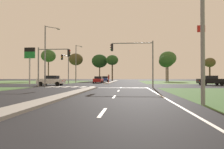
{
  "coord_description": "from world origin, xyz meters",
  "views": [
    {
      "loc": [
        4.5,
        -1.97,
        1.36
      ],
      "look_at": [
        1.4,
        34.63,
        1.86
      ],
      "focal_mm": 31.4,
      "sensor_mm": 36.0,
      "label": 1
    }
  ],
  "objects_px": {
    "street_lamp_third": "(76,62)",
    "treeline_third": "(100,61)",
    "traffic_signal_near_left": "(50,60)",
    "treeline_sixth": "(168,58)",
    "traffic_signal_far_left": "(66,64)",
    "street_lamp_second": "(46,52)",
    "car_white_third": "(51,80)",
    "fuel_price_totem": "(30,58)",
    "treeline_fifth": "(166,61)",
    "pedestrian_at_median": "(109,78)",
    "fastfood_pole_sign": "(201,42)",
    "treeline_fourth": "(112,60)",
    "treeline_second": "(76,59)",
    "treeline_seventh": "(210,63)",
    "traffic_signal_near_right": "(137,55)",
    "car_red_second": "(98,80)",
    "car_blue_near": "(105,79)",
    "car_black_fourth": "(211,80)",
    "treeline_near": "(48,56)"
  },
  "relations": [
    {
      "from": "traffic_signal_near_left",
      "to": "treeline_sixth",
      "type": "distance_m",
      "value": 46.36
    },
    {
      "from": "street_lamp_third",
      "to": "fuel_price_totem",
      "type": "bearing_deg",
      "value": -105.35
    },
    {
      "from": "street_lamp_third",
      "to": "fastfood_pole_sign",
      "type": "relative_size",
      "value": 0.66
    },
    {
      "from": "treeline_fifth",
      "to": "treeline_fourth",
      "type": "bearing_deg",
      "value": 176.04
    },
    {
      "from": "traffic_signal_far_left",
      "to": "street_lamp_second",
      "type": "height_order",
      "value": "street_lamp_second"
    },
    {
      "from": "treeline_fifth",
      "to": "treeline_sixth",
      "type": "distance_m",
      "value": 2.94
    },
    {
      "from": "car_white_third",
      "to": "treeline_near",
      "type": "xyz_separation_m",
      "value": [
        -13.16,
        30.03,
        7.38
      ]
    },
    {
      "from": "car_white_third",
      "to": "treeline_near",
      "type": "height_order",
      "value": "treeline_near"
    },
    {
      "from": "traffic_signal_far_left",
      "to": "fastfood_pole_sign",
      "type": "distance_m",
      "value": 32.41
    },
    {
      "from": "fastfood_pole_sign",
      "to": "treeline_second",
      "type": "bearing_deg",
      "value": 157.35
    },
    {
      "from": "fastfood_pole_sign",
      "to": "treeline_fourth",
      "type": "relative_size",
      "value": 1.6
    },
    {
      "from": "fuel_price_totem",
      "to": "treeline_sixth",
      "type": "distance_m",
      "value": 44.83
    },
    {
      "from": "car_blue_near",
      "to": "traffic_signal_near_right",
      "type": "xyz_separation_m",
      "value": [
        8.07,
        -31.91,
        3.36
      ]
    },
    {
      "from": "street_lamp_third",
      "to": "fuel_price_totem",
      "type": "relative_size",
      "value": 1.43
    },
    {
      "from": "car_white_third",
      "to": "fuel_price_totem",
      "type": "bearing_deg",
      "value": 82.11
    },
    {
      "from": "treeline_fourth",
      "to": "treeline_second",
      "type": "bearing_deg",
      "value": -177.23
    },
    {
      "from": "car_white_third",
      "to": "treeline_fifth",
      "type": "relative_size",
      "value": 0.52
    },
    {
      "from": "pedestrian_at_median",
      "to": "treeline_fourth",
      "type": "height_order",
      "value": "treeline_fourth"
    },
    {
      "from": "traffic_signal_near_left",
      "to": "treeline_near",
      "type": "xyz_separation_m",
      "value": [
        -15.31,
        35.67,
        4.52
      ]
    },
    {
      "from": "traffic_signal_far_left",
      "to": "traffic_signal_near_right",
      "type": "bearing_deg",
      "value": -41.6
    },
    {
      "from": "treeline_fourth",
      "to": "treeline_fifth",
      "type": "height_order",
      "value": "treeline_fourth"
    },
    {
      "from": "car_red_second",
      "to": "treeline_second",
      "type": "bearing_deg",
      "value": -61.46
    },
    {
      "from": "fuel_price_totem",
      "to": "treeline_seventh",
      "type": "distance_m",
      "value": 53.81
    },
    {
      "from": "street_lamp_second",
      "to": "treeline_sixth",
      "type": "height_order",
      "value": "treeline_sixth"
    },
    {
      "from": "pedestrian_at_median",
      "to": "fastfood_pole_sign",
      "type": "bearing_deg",
      "value": 175.37
    },
    {
      "from": "street_lamp_third",
      "to": "treeline_third",
      "type": "xyz_separation_m",
      "value": [
        2.65,
        20.13,
        1.81
      ]
    },
    {
      "from": "traffic_signal_near_left",
      "to": "treeline_sixth",
      "type": "relative_size",
      "value": 0.54
    },
    {
      "from": "traffic_signal_far_left",
      "to": "street_lamp_second",
      "type": "relative_size",
      "value": 0.63
    },
    {
      "from": "treeline_third",
      "to": "car_white_third",
      "type": "bearing_deg",
      "value": -94.37
    },
    {
      "from": "fastfood_pole_sign",
      "to": "car_red_second",
      "type": "bearing_deg",
      "value": -168.82
    },
    {
      "from": "car_red_second",
      "to": "treeline_seventh",
      "type": "distance_m",
      "value": 38.98
    },
    {
      "from": "car_black_fourth",
      "to": "traffic_signal_near_right",
      "type": "bearing_deg",
      "value": -55.65
    },
    {
      "from": "car_white_third",
      "to": "treeline_sixth",
      "type": "xyz_separation_m",
      "value": [
        25.42,
        34.28,
        6.67
      ]
    },
    {
      "from": "car_black_fourth",
      "to": "street_lamp_second",
      "type": "xyz_separation_m",
      "value": [
        -26.19,
        -5.15,
        4.33
      ]
    },
    {
      "from": "fastfood_pole_sign",
      "to": "treeline_seventh",
      "type": "xyz_separation_m",
      "value": [
        8.29,
        15.88,
        -3.97
      ]
    },
    {
      "from": "car_black_fourth",
      "to": "treeline_sixth",
      "type": "bearing_deg",
      "value": -178.39
    },
    {
      "from": "pedestrian_at_median",
      "to": "fastfood_pole_sign",
      "type": "xyz_separation_m",
      "value": [
        21.82,
        6.53,
        8.66
      ]
    },
    {
      "from": "treeline_second",
      "to": "treeline_seventh",
      "type": "xyz_separation_m",
      "value": [
        43.16,
        1.33,
        -1.26
      ]
    },
    {
      "from": "fastfood_pole_sign",
      "to": "fuel_price_totem",
      "type": "distance_m",
      "value": 38.58
    },
    {
      "from": "traffic_signal_far_left",
      "to": "treeline_third",
      "type": "distance_m",
      "value": 29.55
    },
    {
      "from": "traffic_signal_far_left",
      "to": "treeline_second",
      "type": "distance_m",
      "value": 26.99
    },
    {
      "from": "street_lamp_second",
      "to": "fuel_price_totem",
      "type": "height_order",
      "value": "street_lamp_second"
    },
    {
      "from": "car_white_third",
      "to": "traffic_signal_near_left",
      "type": "xyz_separation_m",
      "value": [
        2.15,
        -5.65,
        2.87
      ]
    },
    {
      "from": "treeline_near",
      "to": "car_black_fourth",
      "type": "bearing_deg",
      "value": -34.45
    },
    {
      "from": "treeline_near",
      "to": "treeline_fifth",
      "type": "xyz_separation_m",
      "value": [
        37.57,
        1.73,
        -1.86
      ]
    },
    {
      "from": "traffic_signal_far_left",
      "to": "treeline_fourth",
      "type": "xyz_separation_m",
      "value": [
        6.78,
        26.85,
        2.97
      ]
    },
    {
      "from": "fuel_price_totem",
      "to": "traffic_signal_near_left",
      "type": "bearing_deg",
      "value": -45.28
    },
    {
      "from": "car_blue_near",
      "to": "car_white_third",
      "type": "bearing_deg",
      "value": 77.87
    },
    {
      "from": "car_black_fourth",
      "to": "treeline_sixth",
      "type": "relative_size",
      "value": 0.43
    },
    {
      "from": "car_blue_near",
      "to": "car_white_third",
      "type": "relative_size",
      "value": 1.0
    }
  ]
}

